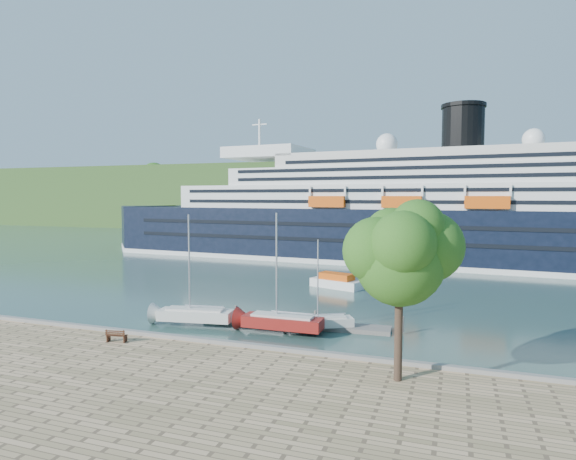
# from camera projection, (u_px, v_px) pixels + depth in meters

# --- Properties ---
(ground) EXTENTS (400.00, 400.00, 0.00)m
(ground) POSITION_uv_depth(u_px,v_px,m) (195.00, 353.00, 37.53)
(ground) COLOR #284842
(ground) RESTS_ON ground
(far_hillside) EXTENTS (400.00, 50.00, 24.00)m
(far_hillside) POSITION_uv_depth(u_px,v_px,m) (402.00, 197.00, 173.09)
(far_hillside) COLOR #325321
(far_hillside) RESTS_ON ground
(quay_coping) EXTENTS (220.00, 0.50, 0.30)m
(quay_coping) POSITION_uv_depth(u_px,v_px,m) (194.00, 339.00, 37.26)
(quay_coping) COLOR slate
(quay_coping) RESTS_ON promenade
(cruise_ship) EXTENTS (127.00, 27.85, 28.29)m
(cruise_ship) POSITION_uv_depth(u_px,v_px,m) (386.00, 186.00, 89.78)
(cruise_ship) COLOR black
(cruise_ship) RESTS_ON ground
(park_bench) EXTENTS (1.76, 1.00, 1.06)m
(park_bench) POSITION_uv_depth(u_px,v_px,m) (117.00, 335.00, 36.99)
(park_bench) COLOR #412312
(park_bench) RESTS_ON promenade
(promenade_tree) EXTENTS (7.18, 7.18, 11.88)m
(promenade_tree) POSITION_uv_depth(u_px,v_px,m) (399.00, 284.00, 28.91)
(promenade_tree) COLOR #265717
(promenade_tree) RESTS_ON promenade
(floating_pontoon) EXTENTS (17.95, 3.22, 0.40)m
(floating_pontoon) POSITION_uv_depth(u_px,v_px,m) (295.00, 324.00, 45.30)
(floating_pontoon) COLOR slate
(floating_pontoon) RESTS_ON ground
(sailboat_white_near) EXTENTS (8.01, 3.40, 10.03)m
(sailboat_white_near) POSITION_uv_depth(u_px,v_px,m) (195.00, 273.00, 44.96)
(sailboat_white_near) COLOR silver
(sailboat_white_near) RESTS_ON ground
(sailboat_red) EXTENTS (7.97, 2.30, 10.26)m
(sailboat_red) POSITION_uv_depth(u_px,v_px,m) (282.00, 277.00, 42.33)
(sailboat_red) COLOR maroon
(sailboat_red) RESTS_ON ground
(sailboat_white_far) EXTENTS (6.23, 4.40, 7.94)m
(sailboat_white_far) POSITION_uv_depth(u_px,v_px,m) (322.00, 288.00, 43.33)
(sailboat_white_far) COLOR silver
(sailboat_white_far) RESTS_ON ground
(tender_launch) EXTENTS (7.52, 4.67, 1.97)m
(tender_launch) POSITION_uv_depth(u_px,v_px,m) (336.00, 280.00, 64.18)
(tender_launch) COLOR #DB500C
(tender_launch) RESTS_ON ground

